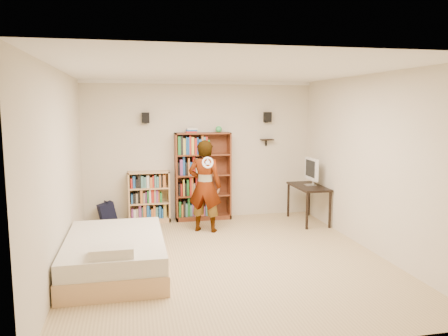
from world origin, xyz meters
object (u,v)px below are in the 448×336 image
(low_bookshelf, at_px, (149,197))
(person, at_px, (205,186))
(tall_bookshelf, at_px, (203,176))
(computer_desk, at_px, (308,204))
(daybed, at_px, (115,250))

(low_bookshelf, relative_size, person, 0.60)
(tall_bookshelf, bearing_deg, computer_desk, -18.10)
(low_bookshelf, bearing_deg, computer_desk, -12.17)
(person, bearing_deg, computer_desk, -149.84)
(computer_desk, relative_size, person, 0.64)
(tall_bookshelf, distance_m, computer_desk, 2.10)
(tall_bookshelf, distance_m, daybed, 3.02)
(tall_bookshelf, relative_size, daybed, 0.85)
(low_bookshelf, distance_m, daybed, 2.57)
(tall_bookshelf, bearing_deg, person, -97.03)
(daybed, distance_m, person, 2.29)
(tall_bookshelf, distance_m, low_bookshelf, 1.11)
(computer_desk, xyz_separation_m, daybed, (-3.55, -1.85, -0.06))
(computer_desk, height_order, person, person)
(person, bearing_deg, tall_bookshelf, -72.67)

